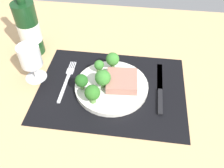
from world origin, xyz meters
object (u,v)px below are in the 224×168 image
(steak, at_px, (122,81))
(wine_bottle, at_px, (29,28))
(wine_glass, at_px, (30,58))
(plate, at_px, (112,86))
(knife, at_px, (160,91))
(fork, at_px, (67,80))

(steak, xyz_separation_m, wine_bottle, (-0.35, 0.15, 0.07))
(wine_glass, bearing_deg, steak, -1.96)
(plate, relative_size, knife, 1.02)
(wine_bottle, distance_m, wine_glass, 0.15)
(fork, relative_size, knife, 0.83)
(steak, bearing_deg, fork, 178.44)
(knife, bearing_deg, wine_bottle, 161.49)
(fork, bearing_deg, wine_glass, 178.69)
(wine_bottle, bearing_deg, wine_glass, -68.29)
(fork, bearing_deg, wine_bottle, 140.36)
(steak, xyz_separation_m, knife, (0.12, -0.00, -0.03))
(knife, distance_m, wine_glass, 0.42)
(wine_glass, bearing_deg, wine_bottle, 111.71)
(fork, distance_m, wine_bottle, 0.24)
(steak, bearing_deg, knife, -1.80)
(plate, distance_m, knife, 0.16)
(steak, xyz_separation_m, wine_glass, (-0.29, 0.01, 0.05))
(knife, bearing_deg, steak, 177.38)
(fork, relative_size, wine_glass, 1.49)
(wine_bottle, bearing_deg, steak, -22.86)
(fork, bearing_deg, knife, -0.33)
(fork, height_order, knife, knife)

